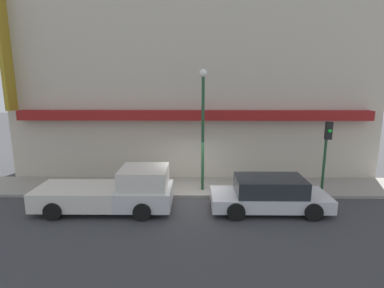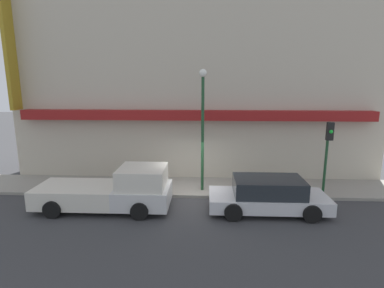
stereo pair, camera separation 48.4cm
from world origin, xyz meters
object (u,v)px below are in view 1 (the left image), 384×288
Objects in this scene: pickup_truck at (114,192)px; street_lamp at (203,117)px; fire_hydrant at (133,182)px; traffic_light at (327,144)px; parked_car at (269,194)px.

street_lamp reaches higher than pickup_truck.
pickup_truck is at bearing -97.84° from fire_hydrant.
street_lamp is at bearing 30.87° from pickup_truck.
street_lamp is (3.73, 2.07, 2.89)m from pickup_truck.
pickup_truck is 5.15m from street_lamp.
street_lamp is 5.75m from traffic_light.
fire_hydrant is at bearing 176.07° from traffic_light.
fire_hydrant is (0.30, 2.20, -0.34)m from pickup_truck.
pickup_truck reaches higher than fire_hydrant.
traffic_light reaches higher than fire_hydrant.
traffic_light is at bearing -3.93° from fire_hydrant.
pickup_truck is 1.64× the size of traffic_light.
street_lamp reaches higher than fire_hydrant.
traffic_light is at bearing 11.43° from pickup_truck.
parked_car is 6.53m from fire_hydrant.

